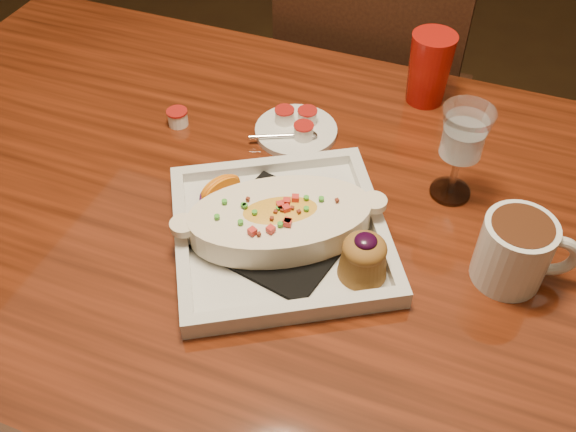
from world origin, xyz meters
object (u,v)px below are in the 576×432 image
(chair_far, at_px, (371,105))
(coffee_mug, at_px, (517,250))
(table, at_px, (273,246))
(red_tumbler, at_px, (429,69))
(goblet, at_px, (463,138))
(saucer, at_px, (296,128))
(plate, at_px, (285,227))

(chair_far, distance_m, coffee_mug, 0.79)
(table, bearing_deg, coffee_mug, -1.99)
(chair_far, bearing_deg, coffee_mug, 119.09)
(chair_far, relative_size, red_tumbler, 7.10)
(goblet, height_order, red_tumbler, goblet)
(saucer, height_order, red_tumbler, red_tumbler)
(saucer, bearing_deg, coffee_mug, -26.09)
(plate, bearing_deg, table, 95.77)
(coffee_mug, bearing_deg, saucer, 141.09)
(chair_far, height_order, plate, chair_far)
(chair_far, height_order, red_tumbler, chair_far)
(chair_far, bearing_deg, plate, 93.91)
(chair_far, relative_size, coffee_mug, 6.88)
(plate, xyz_separation_m, goblet, (0.20, 0.19, 0.08))
(saucer, bearing_deg, plate, -72.72)
(goblet, height_order, saucer, goblet)
(goblet, relative_size, red_tumbler, 1.21)
(chair_far, xyz_separation_m, saucer, (-0.03, -0.45, 0.25))
(goblet, distance_m, red_tumbler, 0.25)
(chair_far, height_order, goblet, chair_far)
(table, height_order, saucer, saucer)
(coffee_mug, height_order, red_tumbler, red_tumbler)
(plate, distance_m, coffee_mug, 0.32)
(coffee_mug, distance_m, saucer, 0.43)
(table, xyz_separation_m, plate, (0.05, -0.06, 0.13))
(chair_far, distance_m, red_tumbler, 0.44)
(plate, bearing_deg, chair_far, 63.23)
(chair_far, height_order, coffee_mug, chair_far)
(coffee_mug, xyz_separation_m, goblet, (-0.11, 0.14, 0.05))
(plate, relative_size, red_tumbler, 3.14)
(goblet, bearing_deg, table, -153.76)
(table, xyz_separation_m, red_tumbler, (0.16, 0.35, 0.16))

